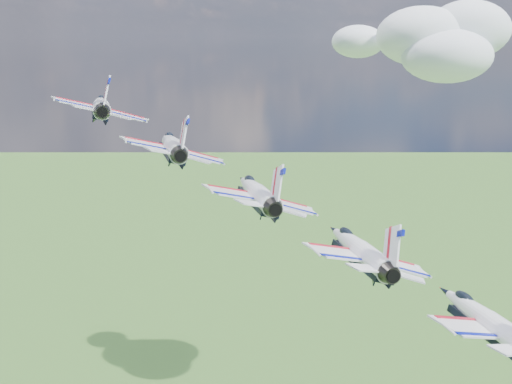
{
  "coord_description": "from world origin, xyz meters",
  "views": [
    {
      "loc": [
        -15.16,
        -64.23,
        159.44
      ],
      "look_at": [
        -13.73,
        4.54,
        144.38
      ],
      "focal_mm": 50.0,
      "sensor_mm": 36.0,
      "label": 1
    }
  ],
  "objects_px": {
    "jet_1": "(172,145)",
    "jet_3": "(358,249)",
    "jet_4": "(485,319)",
    "jet_0": "(101,106)",
    "jet_2": "(256,192)"
  },
  "relations": [
    {
      "from": "jet_1",
      "to": "jet_3",
      "type": "distance_m",
      "value": 24.92
    },
    {
      "from": "jet_1",
      "to": "jet_4",
      "type": "bearing_deg",
      "value": -53.13
    },
    {
      "from": "jet_0",
      "to": "jet_4",
      "type": "height_order",
      "value": "jet_0"
    },
    {
      "from": "jet_1",
      "to": "jet_3",
      "type": "bearing_deg",
      "value": -53.13
    },
    {
      "from": "jet_0",
      "to": "jet_4",
      "type": "xyz_separation_m",
      "value": [
        35.94,
        -31.5,
        -14.14
      ]
    },
    {
      "from": "jet_1",
      "to": "jet_4",
      "type": "xyz_separation_m",
      "value": [
        26.95,
        -23.63,
        -10.6
      ]
    },
    {
      "from": "jet_3",
      "to": "jet_2",
      "type": "bearing_deg",
      "value": 126.87
    },
    {
      "from": "jet_1",
      "to": "jet_2",
      "type": "bearing_deg",
      "value": -53.13
    },
    {
      "from": "jet_0",
      "to": "jet_4",
      "type": "relative_size",
      "value": 1.0
    },
    {
      "from": "jet_0",
      "to": "jet_4",
      "type": "bearing_deg",
      "value": -53.13
    },
    {
      "from": "jet_3",
      "to": "jet_0",
      "type": "bearing_deg",
      "value": 126.87
    },
    {
      "from": "jet_0",
      "to": "jet_1",
      "type": "xyz_separation_m",
      "value": [
        8.98,
        -7.88,
        -3.53
      ]
    },
    {
      "from": "jet_2",
      "to": "jet_4",
      "type": "height_order",
      "value": "jet_2"
    },
    {
      "from": "jet_3",
      "to": "jet_4",
      "type": "height_order",
      "value": "jet_3"
    },
    {
      "from": "jet_4",
      "to": "jet_2",
      "type": "bearing_deg",
      "value": 126.87
    }
  ]
}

